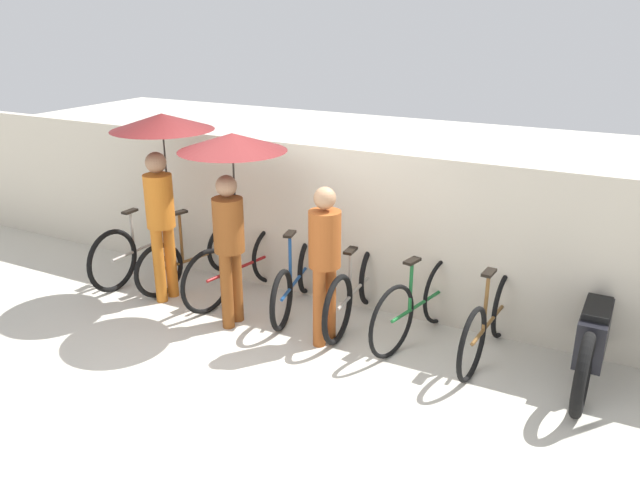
# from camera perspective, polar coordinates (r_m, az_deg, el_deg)

# --- Properties ---
(ground_plane) EXTENTS (30.00, 30.00, 0.00)m
(ground_plane) POSITION_cam_1_polar(r_m,az_deg,el_deg) (6.22, -8.19, -10.83)
(ground_plane) COLOR beige
(back_wall) EXTENTS (13.27, 0.12, 1.81)m
(back_wall) POSITION_cam_1_polar(r_m,az_deg,el_deg) (7.19, -0.54, 1.63)
(back_wall) COLOR beige
(back_wall) RESTS_ON ground
(parked_bicycle_0) EXTENTS (0.44, 1.86, 1.01)m
(parked_bicycle_0) POSITION_cam_1_polar(r_m,az_deg,el_deg) (8.21, -15.68, -0.51)
(parked_bicycle_0) COLOR black
(parked_bicycle_0) RESTS_ON ground
(parked_bicycle_1) EXTENTS (0.58, 1.68, 0.98)m
(parked_bicycle_1) POSITION_cam_1_polar(r_m,az_deg,el_deg) (7.83, -11.32, -1.49)
(parked_bicycle_1) COLOR black
(parked_bicycle_1) RESTS_ON ground
(parked_bicycle_2) EXTENTS (0.51, 1.83, 1.06)m
(parked_bicycle_2) POSITION_cam_1_polar(r_m,az_deg,el_deg) (7.37, -7.10, -2.30)
(parked_bicycle_2) COLOR black
(parked_bicycle_2) RESTS_ON ground
(parked_bicycle_3) EXTENTS (0.54, 1.61, 1.06)m
(parked_bicycle_3) POSITION_cam_1_polar(r_m,az_deg,el_deg) (7.02, -2.27, -3.67)
(parked_bicycle_3) COLOR black
(parked_bicycle_3) RESTS_ON ground
(parked_bicycle_4) EXTENTS (0.44, 1.74, 1.10)m
(parked_bicycle_4) POSITION_cam_1_polar(r_m,az_deg,el_deg) (6.74, 3.30, -4.47)
(parked_bicycle_4) COLOR black
(parked_bicycle_4) RESTS_ON ground
(parked_bicycle_5) EXTENTS (0.53, 1.67, 1.06)m
(parked_bicycle_5) POSITION_cam_1_polar(r_m,az_deg,el_deg) (6.46, 9.03, -5.71)
(parked_bicycle_5) COLOR black
(parked_bicycle_5) RESTS_ON ground
(parked_bicycle_6) EXTENTS (0.44, 1.68, 1.01)m
(parked_bicycle_6) POSITION_cam_1_polar(r_m,az_deg,el_deg) (6.28, 15.22, -7.16)
(parked_bicycle_6) COLOR black
(parked_bicycle_6) RESTS_ON ground
(pedestrian_leading) EXTENTS (1.14, 1.14, 2.15)m
(pedestrian_leading) POSITION_cam_1_polar(r_m,az_deg,el_deg) (7.14, -14.29, 7.86)
(pedestrian_leading) COLOR #C66B1E
(pedestrian_leading) RESTS_ON ground
(pedestrian_center) EXTENTS (1.11, 1.11, 2.05)m
(pedestrian_center) POSITION_cam_1_polar(r_m,az_deg,el_deg) (6.39, -8.12, 6.12)
(pedestrian_center) COLOR brown
(pedestrian_center) RESTS_ON ground
(pedestrian_trailing) EXTENTS (0.32, 0.32, 1.64)m
(pedestrian_trailing) POSITION_cam_1_polar(r_m,az_deg,el_deg) (6.08, 0.43, -1.34)
(pedestrian_trailing) COLOR #9E4C1E
(pedestrian_trailing) RESTS_ON ground
(motorcycle) EXTENTS (0.58, 2.04, 0.93)m
(motorcycle) POSITION_cam_1_polar(r_m,az_deg,el_deg) (6.24, 23.69, -8.07)
(motorcycle) COLOR black
(motorcycle) RESTS_ON ground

